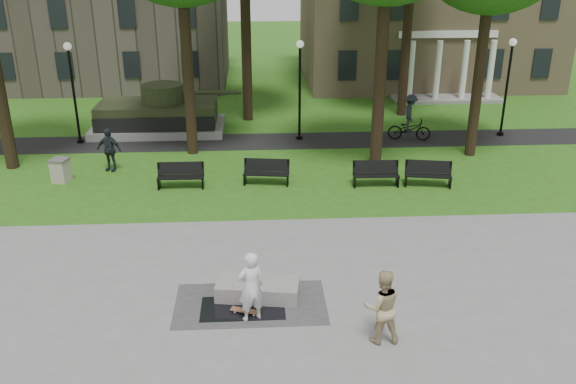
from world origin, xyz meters
The scene contains 21 objects.
ground centered at (0.00, 0.00, 0.00)m, with size 120.00×120.00×0.00m, color #2B5113.
plaza centered at (0.00, -5.00, 0.01)m, with size 22.00×16.00×0.02m, color gray.
footpath centered at (0.00, 12.00, 0.01)m, with size 44.00×2.60×0.01m, color black.
building_right centered at (10.00, 26.00, 4.34)m, with size 17.00×12.00×8.60m.
building_left centered at (-11.00, 26.50, 3.60)m, with size 15.00×10.00×7.20m, color #4C443D.
lamp_left centered at (-10.00, 12.30, 2.79)m, with size 0.36×0.36×4.73m.
lamp_mid centered at (0.50, 12.30, 2.79)m, with size 0.36×0.36×4.73m.
lamp_right centered at (10.50, 12.30, 2.79)m, with size 0.36×0.36×4.73m.
tank_monument centered at (-6.46, 14.00, 0.86)m, with size 7.45×3.40×2.40m.
puddle centered at (-2.10, -2.42, 0.02)m, with size 2.20×1.20×0.00m, color black.
concrete_block centered at (-1.69, -1.84, 0.24)m, with size 2.20×1.00×0.45m, color gray.
skateboard centered at (-2.03, -2.63, 0.06)m, with size 0.78×0.20×0.07m, color brown.
skateboarder centered at (-1.87, -2.93, 0.97)m, with size 0.69×0.45×1.90m, color silver.
friend_watching centered at (1.21, -3.99, 0.96)m, with size 0.92×0.71×1.89m, color tan.
pedestrian_walker centered at (-7.73, 8.38, 0.91)m, with size 1.06×0.44×1.82m, color black.
cyclist centered at (5.78, 11.87, 0.91)m, with size 2.13×1.26×2.22m.
park_bench_0 centered at (-4.58, 6.28, 0.52)m, with size 1.80×0.53×1.00m.
park_bench_1 centered at (-1.26, 6.47, 0.52)m, with size 1.84×0.77×1.00m.
park_bench_2 centered at (3.02, 6.03, 0.52)m, with size 1.81×0.56×1.00m.
park_bench_3 centered at (5.05, 5.90, 0.52)m, with size 1.85×0.84×1.00m.
trash_bin centered at (-9.43, 7.18, 0.49)m, with size 0.81×0.81×0.96m.
Camera 1 is at (-1.71, -16.04, 8.90)m, focal length 38.00 mm.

